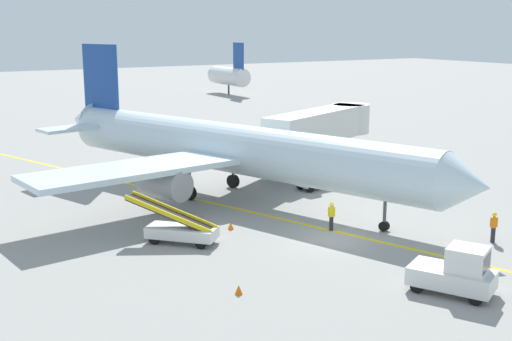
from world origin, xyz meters
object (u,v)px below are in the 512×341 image
object	(u,v)px
ground_crew_wing_walker	(494,226)
safety_cone_nose_left	(231,226)
ground_crew_marshaller	(331,215)
airliner	(227,148)
pushback_tug	(457,272)
belt_loader_forward_hold	(180,229)
jet_bridge	(326,125)
baggage_tug_near_wing	(313,177)
safety_cone_nose_right	(239,290)

from	to	relation	value
ground_crew_wing_walker	safety_cone_nose_left	distance (m)	14.53
ground_crew_marshaller	airliner	bearing A→B (deg)	98.88
pushback_tug	belt_loader_forward_hold	bearing A→B (deg)	121.34
jet_bridge	safety_cone_nose_left	world-z (taller)	jet_bridge
ground_crew_marshaller	ground_crew_wing_walker	world-z (taller)	same
jet_bridge	belt_loader_forward_hold	xyz separation A→B (m)	(-18.29, -11.65, -2.77)
jet_bridge	baggage_tug_near_wing	distance (m)	8.14
belt_loader_forward_hold	ground_crew_marshaller	xyz separation A→B (m)	(8.35, -2.46, 0.13)
jet_bridge	airliner	bearing A→B (deg)	-159.12
baggage_tug_near_wing	ground_crew_marshaller	size ratio (longest dim) A/B	1.48
ground_crew_wing_walker	safety_cone_nose_right	world-z (taller)	ground_crew_wing_walker
airliner	pushback_tug	size ratio (longest dim) A/B	8.40
pushback_tug	safety_cone_nose_right	xyz separation A→B (m)	(-8.27, 4.74, -0.77)
belt_loader_forward_hold	baggage_tug_near_wing	bearing A→B (deg)	24.64
airliner	pushback_tug	distance (m)	19.95
pushback_tug	belt_loader_forward_hold	world-z (taller)	belt_loader_forward_hold
baggage_tug_near_wing	belt_loader_forward_hold	distance (m)	14.37
ground_crew_marshaller	safety_cone_nose_right	world-z (taller)	ground_crew_marshaller
jet_bridge	safety_cone_nose_left	bearing A→B (deg)	-143.44
ground_crew_wing_walker	safety_cone_nose_left	world-z (taller)	ground_crew_wing_walker
pushback_tug	belt_loader_forward_hold	xyz separation A→B (m)	(-7.61, 12.50, -0.22)
airliner	belt_loader_forward_hold	bearing A→B (deg)	-133.16
baggage_tug_near_wing	safety_cone_nose_left	xyz separation A→B (m)	(-9.56, -5.31, -0.71)
belt_loader_forward_hold	safety_cone_nose_right	bearing A→B (deg)	-94.87
baggage_tug_near_wing	ground_crew_marshaller	bearing A→B (deg)	-119.11
safety_cone_nose_right	airliner	bearing A→B (deg)	63.53
ground_crew_marshaller	safety_cone_nose_left	bearing A→B (deg)	147.02
baggage_tug_near_wing	ground_crew_wing_walker	xyz separation A→B (m)	(1.61, -14.57, -0.02)
jet_bridge	safety_cone_nose_right	world-z (taller)	jet_bridge
belt_loader_forward_hold	ground_crew_wing_walker	size ratio (longest dim) A/B	2.63
safety_cone_nose_right	safety_cone_nose_left	bearing A→B (deg)	63.77
belt_loader_forward_hold	jet_bridge	bearing A→B (deg)	32.51
belt_loader_forward_hold	ground_crew_marshaller	size ratio (longest dim) A/B	2.63
airliner	ground_crew_wing_walker	distance (m)	17.87
baggage_tug_near_wing	ground_crew_wing_walker	size ratio (longest dim) A/B	1.48
jet_bridge	ground_crew_marshaller	size ratio (longest dim) A/B	7.56
ground_crew_marshaller	safety_cone_nose_right	size ratio (longest dim) A/B	3.86
airliner	ground_crew_marshaller	size ratio (longest dim) A/B	20.10
ground_crew_marshaller	ground_crew_wing_walker	distance (m)	8.79
airliner	safety_cone_nose_right	size ratio (longest dim) A/B	77.67
jet_bridge	baggage_tug_near_wing	world-z (taller)	jet_bridge
pushback_tug	safety_cone_nose_left	distance (m)	13.84
baggage_tug_near_wing	safety_cone_nose_left	distance (m)	10.96
jet_bridge	safety_cone_nose_left	distance (m)	18.71
ground_crew_marshaller	pushback_tug	bearing A→B (deg)	-94.21
airliner	belt_loader_forward_hold	xyz separation A→B (m)	(-6.83, -7.28, -2.64)
pushback_tug	safety_cone_nose_right	bearing A→B (deg)	150.17
pushback_tug	ground_crew_wing_walker	bearing A→B (deg)	29.08
pushback_tug	baggage_tug_near_wing	bearing A→B (deg)	73.59
jet_bridge	belt_loader_forward_hold	bearing A→B (deg)	-147.49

